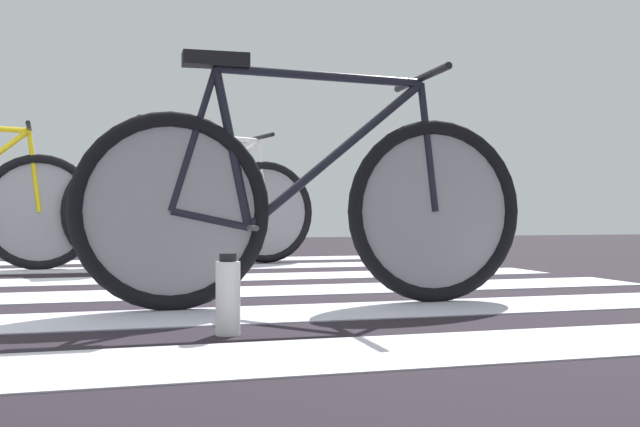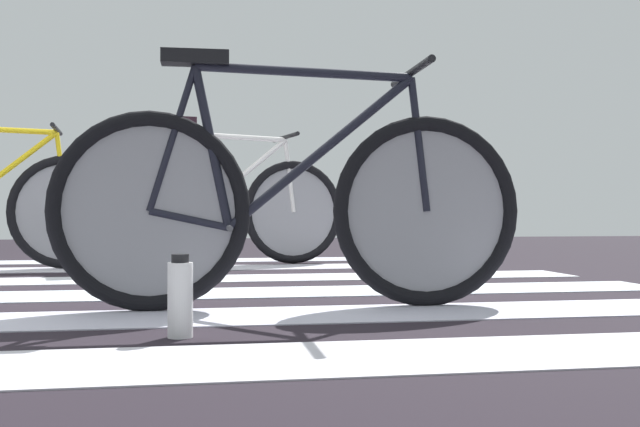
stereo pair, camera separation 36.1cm
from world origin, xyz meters
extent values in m
cube|color=black|center=(0.00, 0.00, 0.01)|extent=(18.00, 14.00, 0.02)
cube|color=silver|center=(0.15, -1.04, 0.02)|extent=(5.20, 0.44, 0.00)
cube|color=silver|center=(0.12, -0.29, 0.02)|extent=(5.20, 0.44, 0.00)
cube|color=silver|center=(0.06, 0.45, 0.02)|extent=(5.20, 0.44, 0.00)
cube|color=silver|center=(-0.09, 1.25, 0.02)|extent=(5.20, 0.44, 0.00)
cube|color=silver|center=(0.05, 2.00, 0.02)|extent=(5.20, 0.44, 0.00)
torus|color=black|center=(0.41, -0.85, 0.38)|extent=(0.72, 0.07, 0.72)
torus|color=black|center=(1.43, -0.87, 0.38)|extent=(0.72, 0.07, 0.72)
cylinder|color=gray|center=(0.41, -0.85, 0.38)|extent=(0.61, 0.02, 0.61)
cylinder|color=gray|center=(1.43, -0.87, 0.38)|extent=(0.61, 0.02, 0.61)
cylinder|color=black|center=(0.97, -0.86, 0.89)|extent=(0.80, 0.05, 0.05)
cylinder|color=black|center=(1.03, -0.86, 0.60)|extent=(0.70, 0.05, 0.59)
cylinder|color=black|center=(0.63, -0.85, 0.61)|extent=(0.15, 0.04, 0.59)
cylinder|color=black|center=(0.55, -0.85, 0.35)|extent=(0.29, 0.03, 0.09)
cylinder|color=black|center=(0.49, -0.85, 0.64)|extent=(0.18, 0.03, 0.53)
cylinder|color=black|center=(1.40, -0.87, 0.63)|extent=(0.09, 0.03, 0.50)
cube|color=black|center=(0.57, -0.85, 0.93)|extent=(0.24, 0.09, 0.05)
cylinder|color=black|center=(1.37, -0.87, 0.90)|extent=(0.04, 0.52, 0.03)
cylinder|color=#4C4C51|center=(0.69, -0.86, 0.32)|extent=(0.03, 0.34, 0.02)
torus|color=black|center=(-0.22, 1.34, 0.38)|extent=(0.72, 0.11, 0.72)
cylinder|color=gray|center=(-0.22, 1.34, 0.38)|extent=(0.61, 0.05, 0.61)
cylinder|color=yellow|center=(-0.25, 1.33, 0.63)|extent=(0.09, 0.04, 0.50)
cylinder|color=black|center=(-0.28, 1.33, 0.90)|extent=(0.07, 0.52, 0.03)
torus|color=black|center=(0.26, 1.38, 0.38)|extent=(0.71, 0.19, 0.72)
torus|color=black|center=(1.26, 1.58, 0.38)|extent=(0.71, 0.19, 0.72)
cylinder|color=gray|center=(0.26, 1.38, 0.38)|extent=(0.60, 0.12, 0.61)
cylinder|color=gray|center=(1.26, 1.58, 0.38)|extent=(0.60, 0.12, 0.61)
cylinder|color=white|center=(0.81, 1.49, 0.89)|extent=(0.79, 0.19, 0.05)
cylinder|color=white|center=(0.87, 1.50, 0.60)|extent=(0.69, 0.17, 0.59)
cylinder|color=white|center=(0.47, 1.42, 0.61)|extent=(0.16, 0.06, 0.59)
cylinder|color=white|center=(0.40, 1.41, 0.35)|extent=(0.29, 0.08, 0.09)
cylinder|color=white|center=(0.34, 1.40, 0.64)|extent=(0.19, 0.06, 0.53)
cylinder|color=white|center=(1.23, 1.57, 0.63)|extent=(0.09, 0.05, 0.50)
cube|color=black|center=(0.42, 1.41, 0.93)|extent=(0.25, 0.14, 0.05)
cylinder|color=black|center=(1.20, 1.57, 0.90)|extent=(0.13, 0.52, 0.03)
cylinder|color=#4C4C51|center=(0.53, 1.44, 0.32)|extent=(0.09, 0.34, 0.02)
cylinder|color=tan|center=(0.42, 1.56, 0.51)|extent=(0.11, 0.11, 0.87)
cylinder|color=tan|center=(0.47, 1.28, 0.51)|extent=(0.11, 0.11, 0.87)
cube|color=black|center=(0.44, 1.42, 0.84)|extent=(0.30, 0.45, 0.28)
cube|color=slate|center=(0.49, 1.57, 0.06)|extent=(0.27, 0.15, 0.07)
cube|color=slate|center=(0.54, 1.29, 0.06)|extent=(0.27, 0.15, 0.07)
cylinder|color=silver|center=(0.53, -1.43, 0.13)|extent=(0.07, 0.07, 0.21)
cylinder|color=black|center=(0.53, -1.43, 0.24)|extent=(0.05, 0.05, 0.02)
camera|label=1|loc=(0.20, -3.57, 0.37)|focal=41.98mm
camera|label=2|loc=(0.56, -3.57, 0.37)|focal=41.98mm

